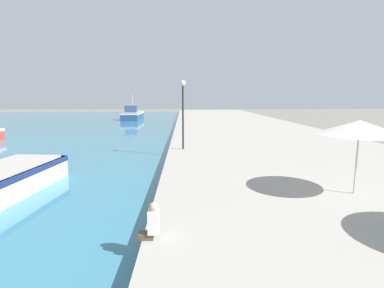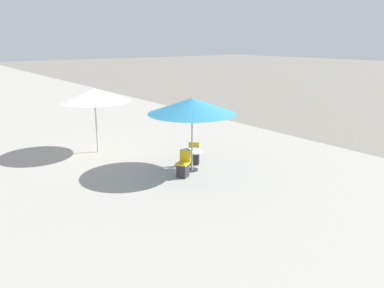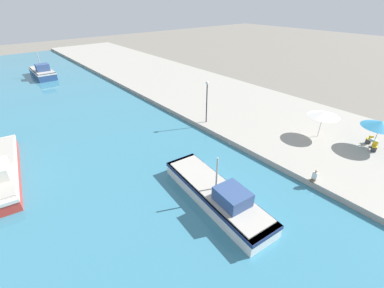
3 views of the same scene
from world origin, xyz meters
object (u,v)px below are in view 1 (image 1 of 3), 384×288
(cafe_umbrella_white, at_px, (359,128))
(lamppost, at_px, (183,103))
(fishing_boat_far, at_px, (133,115))
(person_at_quay, at_px, (152,223))

(cafe_umbrella_white, bearing_deg, lamppost, 123.35)
(fishing_boat_far, xyz_separation_m, lamppost, (9.00, -33.15, 2.72))
(fishing_boat_far, bearing_deg, person_at_quay, -79.48)
(fishing_boat_far, relative_size, lamppost, 1.71)
(person_at_quay, bearing_deg, cafe_umbrella_white, 25.51)
(person_at_quay, height_order, lamppost, lamppost)
(fishing_boat_far, bearing_deg, lamppost, -74.46)
(lamppost, bearing_deg, person_at_quay, -93.30)
(cafe_umbrella_white, height_order, person_at_quay, cafe_umbrella_white)
(fishing_boat_far, relative_size, person_at_quay, 8.34)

